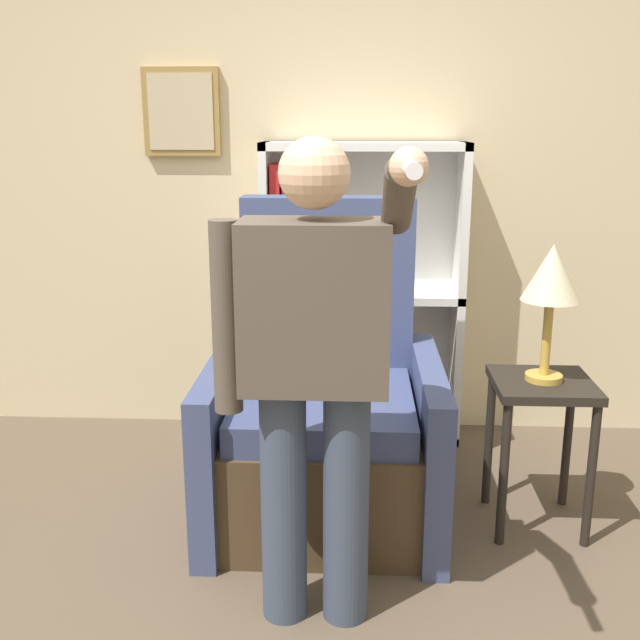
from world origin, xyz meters
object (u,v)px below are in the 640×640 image
Objects in this scene: armchair at (325,422)px; person_standing at (314,360)px; table_lamp at (551,279)px; side_table at (541,411)px; bookcase at (339,298)px.

person_standing reaches higher than armchair.
person_standing is at bearing -143.21° from table_lamp.
side_table is at bearing -6.34° from armchair.
table_lamp is at bearing 36.79° from person_standing.
side_table is (0.87, -0.10, 0.10)m from armchair.
person_standing is at bearing -91.57° from bookcase.
person_standing is (-0.00, -0.75, 0.52)m from armchair.
person_standing reaches higher than bookcase.
armchair is 1.09m from table_lamp.
person_standing is 2.90× the size of table_lamp.
side_table is 0.54m from table_lamp.
table_lamp is (0.87, 0.65, 0.13)m from person_standing.
armchair is at bearing 173.66° from side_table.
bookcase reaches higher than armchair.
bookcase is 1.25m from side_table.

